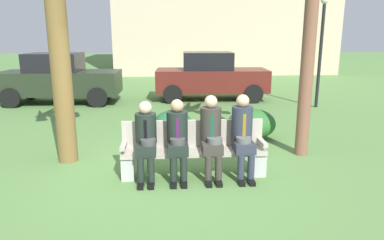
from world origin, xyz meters
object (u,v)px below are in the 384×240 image
(shrub_mid_lawn, at_px, (173,122))
(street_lamp, at_px, (321,40))
(shrub_near_bench, at_px, (251,124))
(seated_man_centerright, at_px, (211,133))
(seated_man_rightmost, at_px, (243,132))
(parked_car_far, at_px, (211,76))
(park_bench, at_px, (194,149))
(seated_man_leftmost, at_px, (146,137))
(parked_car_near, at_px, (59,79))
(seated_man_centerleft, at_px, (178,136))

(shrub_mid_lawn, xyz_separation_m, street_lamp, (4.68, 2.74, 1.83))
(shrub_near_bench, bearing_deg, shrub_mid_lawn, 162.61)
(seated_man_centerright, distance_m, seated_man_rightmost, 0.51)
(shrub_near_bench, xyz_separation_m, parked_car_far, (-0.27, 4.93, 0.50))
(shrub_near_bench, bearing_deg, park_bench, -126.36)
(seated_man_rightmost, distance_m, street_lamp, 6.66)
(seated_man_leftmost, height_order, parked_car_far, parked_car_far)
(seated_man_centerright, height_order, shrub_near_bench, seated_man_centerright)
(shrub_mid_lawn, distance_m, parked_car_far, 4.66)
(seated_man_leftmost, distance_m, shrub_near_bench, 3.12)
(street_lamp, bearing_deg, seated_man_rightmost, -123.74)
(shrub_near_bench, bearing_deg, parked_car_near, 139.50)
(shrub_near_bench, xyz_separation_m, street_lamp, (2.94, 3.29, 1.77))
(seated_man_leftmost, distance_m, parked_car_near, 7.50)
(seated_man_leftmost, relative_size, shrub_mid_lawn, 1.45)
(seated_man_centerleft, relative_size, shrub_mid_lawn, 1.47)
(shrub_mid_lawn, bearing_deg, parked_car_near, 132.03)
(seated_man_centerleft, bearing_deg, street_lamp, 49.23)
(street_lamp, bearing_deg, seated_man_leftmost, -133.65)
(seated_man_leftmost, bearing_deg, seated_man_centerleft, 0.27)
(shrub_mid_lawn, bearing_deg, seated_man_rightmost, -68.28)
(seated_man_leftmost, xyz_separation_m, shrub_near_bench, (2.24, 2.14, -0.37))
(seated_man_centerleft, height_order, seated_man_centerright, seated_man_centerright)
(seated_man_centerright, relative_size, parked_car_far, 0.34)
(seated_man_leftmost, relative_size, seated_man_centerright, 0.94)
(seated_man_centerright, distance_m, street_lamp, 6.95)
(street_lamp, bearing_deg, shrub_mid_lawn, -149.63)
(parked_car_near, bearing_deg, seated_man_centerright, -57.91)
(seated_man_centerleft, xyz_separation_m, shrub_mid_lawn, (-0.01, 2.68, -0.44))
(seated_man_leftmost, height_order, street_lamp, street_lamp)
(park_bench, distance_m, parked_car_far, 7.04)
(shrub_mid_lawn, relative_size, parked_car_near, 0.22)
(seated_man_leftmost, relative_size, seated_man_rightmost, 0.94)
(street_lamp, bearing_deg, seated_man_centerright, -127.33)
(shrub_mid_lawn, bearing_deg, shrub_near_bench, -17.39)
(seated_man_rightmost, distance_m, parked_car_near, 8.28)
(park_bench, height_order, seated_man_centerleft, seated_man_centerleft)
(seated_man_leftmost, distance_m, seated_man_centerright, 1.05)
(seated_man_rightmost, height_order, parked_car_far, parked_car_far)
(seated_man_leftmost, bearing_deg, park_bench, 10.27)
(seated_man_centerright, xyz_separation_m, shrub_near_bench, (1.19, 2.13, -0.41))
(seated_man_rightmost, bearing_deg, shrub_near_bench, 72.24)
(parked_car_far, bearing_deg, shrub_mid_lawn, -108.57)
(seated_man_centerleft, height_order, parked_car_far, parked_car_far)
(seated_man_centerright, xyz_separation_m, parked_car_far, (0.92, 7.05, 0.09))
(seated_man_rightmost, bearing_deg, seated_man_centerright, -179.93)
(parked_car_far, bearing_deg, park_bench, -99.79)
(seated_man_centerright, relative_size, street_lamp, 0.39)
(seated_man_leftmost, bearing_deg, seated_man_centerright, 0.44)
(park_bench, height_order, seated_man_centerright, seated_man_centerright)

